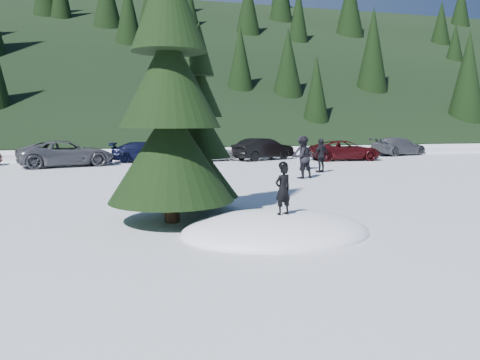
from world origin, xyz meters
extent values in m
plane|color=white|center=(0.00, 0.00, 0.00)|extent=(200.00, 200.00, 0.00)
ellipsoid|color=white|center=(0.00, 0.00, 0.00)|extent=(4.48, 3.52, 0.96)
cylinder|color=black|center=(-2.20, 1.80, 0.70)|extent=(0.38, 0.38, 1.40)
cone|color=black|center=(-2.20, 1.80, 1.79)|extent=(3.20, 3.20, 2.46)
cone|color=black|center=(-2.20, 1.80, 3.65)|extent=(2.54, 2.54, 2.46)
cone|color=black|center=(-2.20, 1.80, 5.51)|extent=(1.88, 1.88, 2.46)
cylinder|color=black|center=(-1.20, 3.20, 0.50)|extent=(0.26, 0.26, 1.00)
cone|color=black|center=(-1.20, 3.20, 1.16)|extent=(2.20, 2.20, 1.52)
cone|color=black|center=(-1.20, 3.20, 2.31)|extent=(1.75, 1.75, 1.52)
cone|color=black|center=(-1.20, 3.20, 3.46)|extent=(1.29, 1.29, 1.52)
cone|color=black|center=(-1.20, 3.20, 4.61)|extent=(0.84, 0.84, 1.52)
imported|color=black|center=(0.07, -0.24, 1.05)|extent=(0.48, 0.39, 1.14)
imported|color=black|center=(4.61, 9.56, 0.95)|extent=(1.04, 0.87, 1.90)
imported|color=black|center=(6.44, 11.55, 0.86)|extent=(1.09, 0.78, 1.71)
imported|color=black|center=(6.02, 12.96, 0.91)|extent=(1.28, 0.90, 1.81)
imported|color=#494A51|center=(-6.27, 18.31, 0.74)|extent=(5.79, 3.80, 1.48)
imported|color=black|center=(-1.68, 19.99, 0.64)|extent=(4.59, 2.36, 1.27)
imported|color=#9C9EA5|center=(2.36, 19.55, 0.61)|extent=(3.83, 2.35, 1.22)
imported|color=black|center=(5.97, 19.62, 0.72)|extent=(4.63, 3.15, 1.44)
imported|color=#3A0A0D|center=(11.11, 17.97, 0.65)|extent=(4.86, 2.54, 1.31)
imported|color=#4A4C51|center=(17.18, 21.06, 0.68)|extent=(5.03, 3.06, 1.36)
camera|label=1|loc=(-3.55, -10.08, 2.59)|focal=35.00mm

